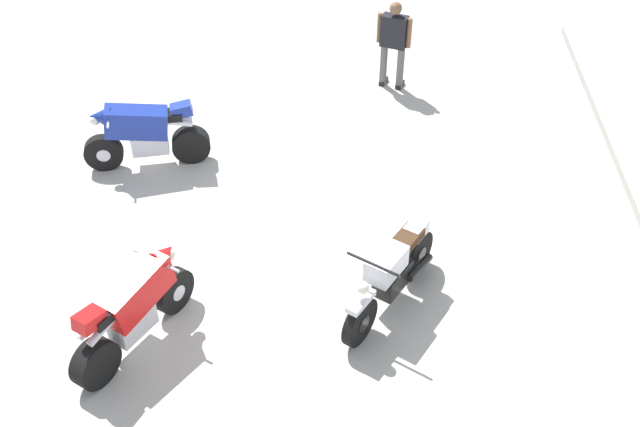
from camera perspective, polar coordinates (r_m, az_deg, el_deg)
name	(u,v)px	position (r m, az deg, el deg)	size (l,w,h in m)	color
ground_plane	(327,251)	(10.39, 0.52, -2.90)	(40.00, 40.00, 0.00)	#B7B2A8
motorcycle_silver_cruiser	(392,274)	(9.36, 5.46, -4.58)	(1.87, 1.15, 1.09)	black
motorcycle_red_sportbike	(133,307)	(9.09, -13.98, -6.93)	(1.81, 1.10, 1.14)	black
motorcycle_blue_sportbike	(144,133)	(11.95, -13.20, 5.98)	(0.79, 1.94, 1.14)	black
person_in_black_shirt	(394,40)	(13.66, 5.61, 12.96)	(0.43, 0.63, 1.63)	#59595B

